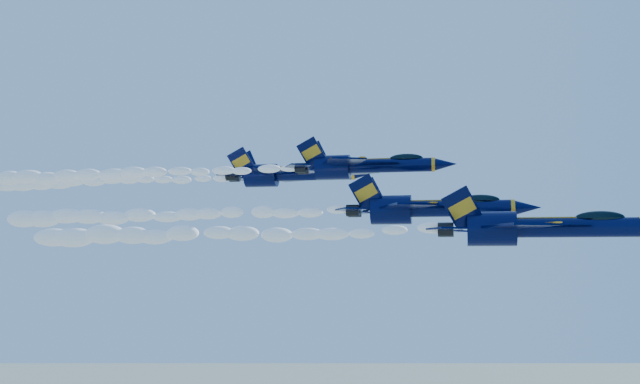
% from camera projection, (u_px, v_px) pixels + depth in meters
% --- Properties ---
extents(jet_lead, '(19.00, 15.59, 7.06)m').
position_uv_depth(jet_lead, '(538.00, 227.00, 59.31)').
color(jet_lead, black).
extents(smoke_trail_jet_lead, '(38.47, 1.97, 1.77)m').
position_uv_depth(smoke_trail_jet_lead, '(224.00, 234.00, 64.42)').
color(smoke_trail_jet_lead, white).
extents(jet_second, '(18.91, 15.51, 7.03)m').
position_uv_depth(jet_second, '(429.00, 208.00, 70.57)').
color(jet_second, black).
extents(smoke_trail_jet_second, '(38.47, 1.96, 1.76)m').
position_uv_depth(smoke_trail_jet_second, '(170.00, 215.00, 75.68)').
color(smoke_trail_jet_second, white).
extents(jet_third, '(17.93, 14.71, 6.66)m').
position_uv_depth(jet_third, '(365.00, 166.00, 79.41)').
color(jet_third, black).
extents(smoke_trail_jet_third, '(38.47, 1.85, 1.67)m').
position_uv_depth(smoke_trail_jet_third, '(139.00, 174.00, 84.44)').
color(smoke_trail_jet_third, white).
extents(jet_fourth, '(19.98, 16.39, 7.42)m').
position_uv_depth(jet_fourth, '(290.00, 174.00, 94.74)').
color(jet_fourth, black).
extents(smoke_trail_jet_fourth, '(38.47, 2.07, 1.86)m').
position_uv_depth(smoke_trail_jet_fourth, '(98.00, 181.00, 99.93)').
color(smoke_trail_jet_fourth, white).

